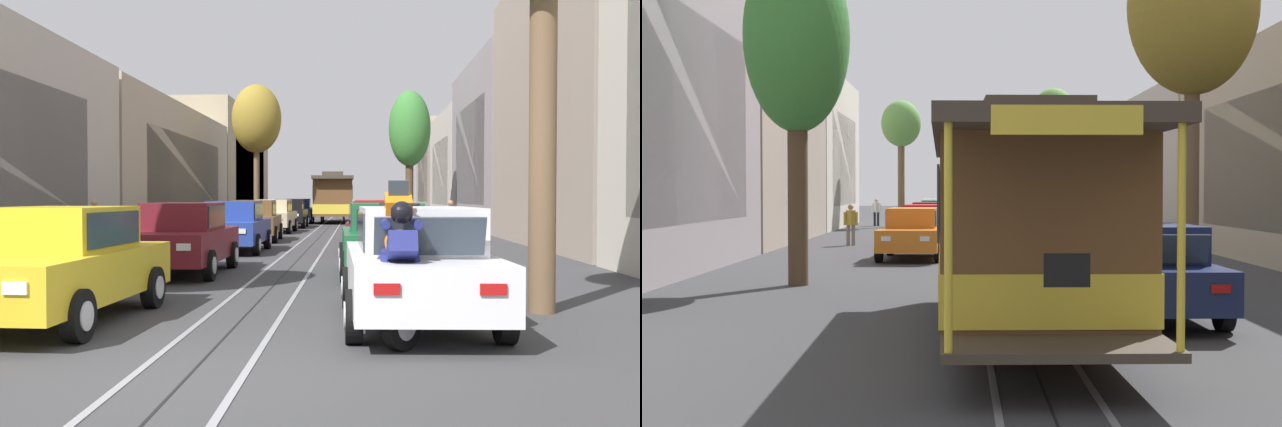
{
  "view_description": "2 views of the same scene",
  "coord_description": "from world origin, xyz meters",
  "views": [
    {
      "loc": [
        1.62,
        -6.48,
        1.72
      ],
      "look_at": [
        0.12,
        22.0,
        1.05
      ],
      "focal_mm": 40.2,
      "sensor_mm": 36.0,
      "label": 1
    },
    {
      "loc": [
        0.89,
        53.54,
        2.17
      ],
      "look_at": [
        0.85,
        18.38,
        1.16
      ],
      "focal_mm": 47.89,
      "sensor_mm": 36.0,
      "label": 2
    }
  ],
  "objects": [
    {
      "name": "parked_car_black_sixth_left",
      "position": [
        -2.19,
        33.23,
        0.8
      ],
      "size": [
        2.02,
        4.37,
        1.58
      ],
      "color": "black",
      "rests_on": "ground"
    },
    {
      "name": "cable_car_trolley",
      "position": [
        -0.0,
        40.7,
        1.66
      ],
      "size": [
        2.77,
        9.17,
        3.28
      ],
      "color": "brown",
      "rests_on": "ground"
    },
    {
      "name": "parked_car_orange_fifth_right",
      "position": [
        2.38,
        27.04,
        0.8
      ],
      "size": [
        2.13,
        4.42,
        1.58
      ],
      "color": "orange",
      "rests_on": "ground"
    },
    {
      "name": "parked_car_blue_mid_left",
      "position": [
        -2.22,
        15.61,
        0.8
      ],
      "size": [
        2.01,
        4.37,
        1.58
      ],
      "color": "#233D93",
      "rests_on": "ground"
    },
    {
      "name": "pedestrian_on_left_pavement",
      "position": [
        5.13,
        20.81,
        0.89
      ],
      "size": [
        0.55,
        0.42,
        1.59
      ],
      "color": "slate",
      "rests_on": "ground"
    },
    {
      "name": "pedestrian_on_right_pavement",
      "position": [
        -6.65,
        15.6,
        0.92
      ],
      "size": [
        0.55,
        0.4,
        1.63
      ],
      "color": "slate",
      "rests_on": "ground"
    },
    {
      "name": "parked_car_yellow_near_left",
      "position": [
        -2.48,
        3.13,
        0.8
      ],
      "size": [
        2.13,
        4.42,
        1.58
      ],
      "color": "gold",
      "rests_on": "ground"
    },
    {
      "name": "parked_car_brown_fourth_left",
      "position": [
        -2.38,
        21.15,
        0.8
      ],
      "size": [
        2.11,
        4.41,
        1.58
      ],
      "color": "brown",
      "rests_on": "ground"
    },
    {
      "name": "motorcycle_with_rider",
      "position": [
        2.11,
        1.84,
        1.0
      ],
      "size": [
        0.48,
        1.8,
        1.92
      ],
      "color": "black",
      "rests_on": "ground"
    },
    {
      "name": "parked_car_navy_far_left",
      "position": [
        -2.2,
        39.36,
        0.8
      ],
      "size": [
        2.08,
        4.39,
        1.58
      ],
      "color": "#19234C",
      "rests_on": "ground"
    },
    {
      "name": "building_facade_right",
      "position": [
        10.01,
        31.32,
        4.35
      ],
      "size": [
        5.63,
        67.79,
        9.83
      ],
      "color": "beige",
      "rests_on": "ground"
    },
    {
      "name": "street_tree_kerb_right_second",
      "position": [
        4.56,
        34.39,
        5.47
      ],
      "size": [
        2.36,
        2.47,
        7.74
      ],
      "color": "#4C3826",
      "rests_on": "ground"
    },
    {
      "name": "ground_plane",
      "position": [
        0.0,
        27.24,
        0.0
      ],
      "size": [
        170.23,
        170.23,
        0.0
      ],
      "primitive_type": "plane",
      "color": "#38383A"
    },
    {
      "name": "parked_car_white_near_right",
      "position": [
        2.41,
        3.18,
        0.8
      ],
      "size": [
        2.1,
        4.4,
        1.58
      ],
      "color": "silver",
      "rests_on": "ground"
    },
    {
      "name": "parked_car_green_second_right",
      "position": [
        2.21,
        9.16,
        0.8
      ],
      "size": [
        2.09,
        4.4,
        1.58
      ],
      "color": "#1E6038",
      "rests_on": "ground"
    },
    {
      "name": "parked_car_red_fourth_right",
      "position": [
        2.28,
        21.32,
        0.8
      ],
      "size": [
        2.08,
        4.39,
        1.58
      ],
      "color": "red",
      "rests_on": "ground"
    },
    {
      "name": "parked_car_beige_fifth_left",
      "position": [
        -2.41,
        27.73,
        0.8
      ],
      "size": [
        2.06,
        4.39,
        1.58
      ],
      "color": "#C1B28E",
      "rests_on": "ground"
    },
    {
      "name": "street_tree_kerb_left_second",
      "position": [
        -4.22,
        34.66,
        6.15
      ],
      "size": [
        2.87,
        2.65,
        8.19
      ],
      "color": "brown",
      "rests_on": "ground"
    },
    {
      "name": "building_facade_left",
      "position": [
        -10.01,
        35.73,
        3.83
      ],
      "size": [
        5.56,
        67.79,
        8.91
      ],
      "color": "beige",
      "rests_on": "ground"
    },
    {
      "name": "trolley_track_rails",
      "position": [
        0.0,
        32.05,
        0.0
      ],
      "size": [
        1.14,
        76.09,
        0.01
      ],
      "color": "gray",
      "rests_on": "ground"
    },
    {
      "name": "parked_car_maroon_second_left",
      "position": [
        -2.28,
        9.29,
        0.8
      ],
      "size": [
        2.0,
        4.36,
        1.58
      ],
      "color": "maroon",
      "rests_on": "ground"
    },
    {
      "name": "parked_car_maroon_mid_right",
      "position": [
        2.25,
        15.4,
        0.8
      ],
      "size": [
        2.1,
        4.4,
        1.58
      ],
      "color": "maroon",
      "rests_on": "ground"
    }
  ]
}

